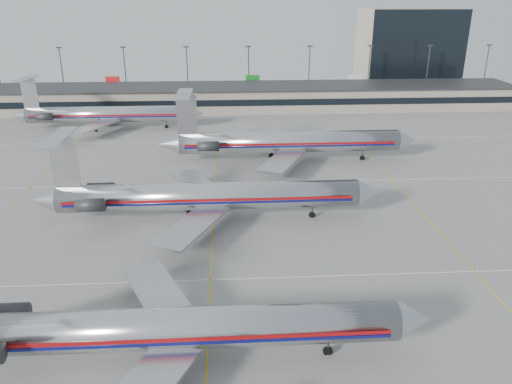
{
  "coord_description": "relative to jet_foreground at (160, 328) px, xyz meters",
  "views": [
    {
      "loc": [
        2.15,
        -37.75,
        29.43
      ],
      "look_at": [
        5.91,
        24.59,
        4.5
      ],
      "focal_mm": 35.0,
      "sensor_mm": 36.0,
      "label": 1
    }
  ],
  "objects": [
    {
      "name": "terminal",
      "position": [
        3.77,
        100.83,
        -0.24
      ],
      "size": [
        162.0,
        17.0,
        6.25
      ],
      "color": "gray",
      "rests_on": "ground"
    },
    {
      "name": "light_mast_row",
      "position": [
        3.77,
        114.86,
        5.18
      ],
      "size": [
        163.6,
        0.4,
        15.28
      ],
      "color": "#38383D",
      "rests_on": "ground"
    },
    {
      "name": "jet_foreground",
      "position": [
        0.0,
        0.0,
        0.0
      ],
      "size": [
        44.74,
        26.34,
        11.71
      ],
      "color": "silver",
      "rests_on": "ground"
    },
    {
      "name": "jet_third_row",
      "position": [
        16.53,
        53.98,
        0.42
      ],
      "size": [
        48.03,
        29.54,
        13.13
      ],
      "color": "silver",
      "rests_on": "ground"
    },
    {
      "name": "jet_second_row",
      "position": [
        2.38,
        28.63,
        0.23
      ],
      "size": [
        47.78,
        28.14,
        12.51
      ],
      "color": "silver",
      "rests_on": "ground"
    },
    {
      "name": "apron_markings",
      "position": [
        3.77,
        12.86,
        -3.39
      ],
      "size": [
        160.0,
        0.15,
        0.02
      ],
      "primitive_type": "cube",
      "color": "silver",
      "rests_on": "ground"
    },
    {
      "name": "jet_back_row",
      "position": [
        -21.93,
        80.41,
        0.11
      ],
      "size": [
        44.19,
        27.18,
        12.08
      ],
      "color": "silver",
      "rests_on": "ground"
    },
    {
      "name": "ground",
      "position": [
        3.77,
        2.86,
        -3.4
      ],
      "size": [
        260.0,
        260.0,
        0.0
      ],
      "primitive_type": "plane",
      "color": "gray",
      "rests_on": "ground"
    },
    {
      "name": "distant_building",
      "position": [
        65.77,
        130.86,
        9.1
      ],
      "size": [
        30.0,
        20.0,
        25.0
      ],
      "primitive_type": "cube",
      "color": "tan",
      "rests_on": "ground"
    }
  ]
}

